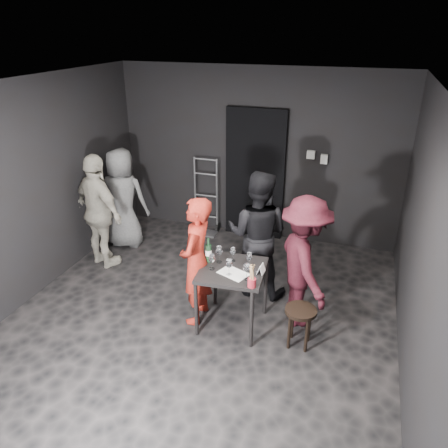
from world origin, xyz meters
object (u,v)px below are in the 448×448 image
(hand_truck, at_px, (205,219))
(man_maroon, at_px, (304,259))
(stool, at_px, (300,317))
(breadstick_cup, at_px, (252,276))
(bystander_grey, at_px, (123,196))
(woman_black, at_px, (258,228))
(tasting_table, at_px, (232,276))
(server_red, at_px, (196,259))
(bystander_cream, at_px, (98,206))
(wine_bottle, at_px, (208,253))

(hand_truck, relative_size, man_maroon, 0.77)
(stool, relative_size, breadstick_cup, 1.70)
(bystander_grey, relative_size, breadstick_cup, 5.98)
(woman_black, xyz_separation_m, man_maroon, (0.66, -0.46, -0.09))
(breadstick_cup, bearing_deg, tasting_table, 136.72)
(tasting_table, height_order, woman_black, woman_black)
(hand_truck, bearing_deg, breadstick_cup, -60.13)
(hand_truck, bearing_deg, man_maroon, -45.44)
(server_red, xyz_separation_m, breadstick_cup, (0.73, -0.27, 0.07))
(stool, bearing_deg, bystander_cream, 163.74)
(server_red, bearing_deg, tasting_table, 88.81)
(man_maroon, bearing_deg, server_red, 76.75)
(server_red, xyz_separation_m, bystander_grey, (-1.79, 1.43, 0.02))
(server_red, xyz_separation_m, wine_bottle, (0.11, 0.09, 0.06))
(hand_truck, distance_m, woman_black, 2.06)
(hand_truck, height_order, man_maroon, man_maroon)
(stool, xyz_separation_m, woman_black, (-0.73, 0.90, 0.55))
(bystander_cream, bearing_deg, tasting_table, -175.52)
(server_red, relative_size, breadstick_cup, 5.81)
(bystander_cream, height_order, bystander_grey, bystander_cream)
(server_red, relative_size, bystander_cream, 0.87)
(tasting_table, xyz_separation_m, breadstick_cup, (0.30, -0.28, 0.22))
(tasting_table, height_order, bystander_cream, bystander_cream)
(stool, distance_m, breadstick_cup, 0.73)
(hand_truck, distance_m, bystander_grey, 1.46)
(server_red, relative_size, woman_black, 0.87)
(bystander_grey, bearing_deg, bystander_cream, 85.25)
(server_red, bearing_deg, breadstick_cup, 66.38)
(bystander_grey, relative_size, wine_bottle, 5.54)
(bystander_cream, height_order, wine_bottle, bystander_cream)
(server_red, distance_m, wine_bottle, 0.16)
(server_red, distance_m, woman_black, 0.95)
(man_maroon, bearing_deg, breadstick_cup, 114.17)
(hand_truck, relative_size, woman_black, 0.70)
(man_maroon, bearing_deg, bystander_cream, 52.37)
(bystander_grey, height_order, wine_bottle, bystander_grey)
(bystander_grey, bearing_deg, breadstick_cup, 140.26)
(tasting_table, distance_m, man_maroon, 0.83)
(stool, height_order, bystander_grey, bystander_grey)
(stool, relative_size, wine_bottle, 1.58)
(woman_black, distance_m, man_maroon, 0.81)
(stool, bearing_deg, woman_black, 128.86)
(hand_truck, xyz_separation_m, bystander_cream, (-1.02, -1.49, 0.70))
(tasting_table, xyz_separation_m, woman_black, (0.09, 0.78, 0.27))
(server_red, bearing_deg, bystander_grey, -132.09)
(server_red, height_order, breadstick_cup, server_red)
(stool, height_order, woman_black, woman_black)
(man_maroon, relative_size, wine_bottle, 5.59)
(tasting_table, bearing_deg, stool, -8.61)
(tasting_table, bearing_deg, bystander_grey, 147.40)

